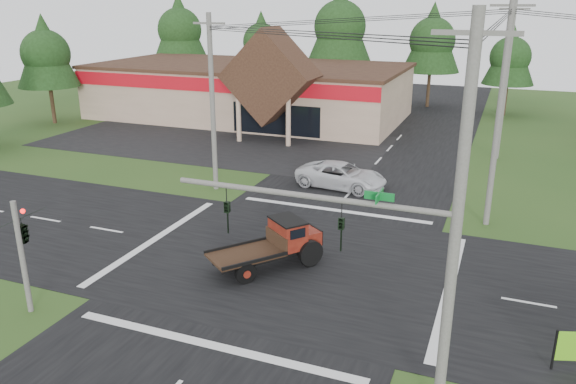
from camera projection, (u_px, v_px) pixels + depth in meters
The scene contains 19 objects.
ground at pixel (288, 262), 25.17m from camera, with size 120.00×120.00×0.00m, color #264619.
road_ns at pixel (288, 261), 25.17m from camera, with size 12.00×120.00×0.02m, color black.
road_ew at pixel (288, 261), 25.17m from camera, with size 120.00×12.00×0.02m, color black.
parking_apron at pixel (216, 141), 46.76m from camera, with size 28.00×14.00×0.02m, color black.
cvs_building at pixel (250, 89), 55.77m from camera, with size 30.40×18.20×9.19m.
traffic_signal_mast at pixel (387, 261), 15.12m from camera, with size 8.12×0.24×7.00m.
traffic_signal_corner at pixel (20, 223), 20.19m from camera, with size 0.53×2.48×4.40m.
utility_pole_nr at pixel (456, 229), 14.15m from camera, with size 2.00×0.30×11.00m.
utility_pole_nw at pixel (212, 103), 33.26m from camera, with size 2.00×0.30×10.50m.
utility_pole_ne at pixel (499, 113), 27.54m from camera, with size 2.00×0.30×11.50m.
utility_pole_n at pixel (506, 80), 39.92m from camera, with size 2.00×0.30×11.20m.
tree_row_a at pixel (179, 28), 68.22m from camera, with size 6.72×6.72×12.12m.
tree_row_b at pixel (261, 40), 66.95m from camera, with size 5.60×5.60×10.10m.
tree_row_c at pixel (340, 24), 61.94m from camera, with size 7.28×7.28×13.13m.
tree_row_d at pixel (432, 38), 59.79m from camera, with size 6.16×6.16×11.11m.
tree_row_e at pixel (511, 55), 55.68m from camera, with size 5.04×5.04×9.09m.
tree_side_w at pixel (45, 51), 51.73m from camera, with size 5.60×5.60×10.10m.
antique_flatbed_truck at pixel (268, 246), 24.26m from camera, with size 1.93×5.06×2.12m, color #53110B, non-canonical shape.
white_pickup at pixel (341, 175), 34.97m from camera, with size 2.60×5.63×1.56m, color silver.
Camera 1 is at (8.35, -21.24, 11.07)m, focal length 35.00 mm.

